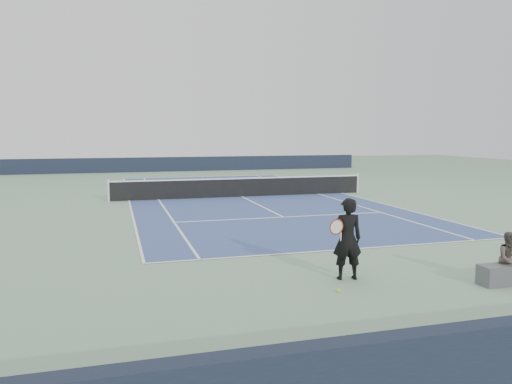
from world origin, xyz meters
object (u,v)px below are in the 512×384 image
object	(u,v)px
tennis_net	(242,187)
tennis_ball	(338,290)
tennis_player	(347,239)
spectator_bench	(509,266)

from	to	relation	value
tennis_net	tennis_ball	distance (m)	15.29
tennis_net	tennis_player	distance (m)	14.44
tennis_ball	spectator_bench	bearing A→B (deg)	-7.24
spectator_bench	tennis_ball	bearing A→B (deg)	172.76
tennis_ball	spectator_bench	size ratio (longest dim) A/B	0.05
tennis_ball	spectator_bench	xyz separation A→B (m)	(3.69, -0.47, 0.35)
tennis_player	tennis_ball	world-z (taller)	tennis_player
tennis_player	tennis_ball	xyz separation A→B (m)	(-0.56, -0.79, -0.86)
tennis_player	tennis_ball	size ratio (longest dim) A/B	24.88
tennis_net	spectator_bench	bearing A→B (deg)	-83.33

